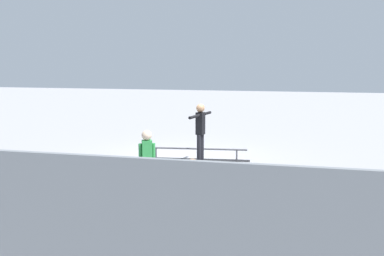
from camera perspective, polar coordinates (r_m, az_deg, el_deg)
The scene contains 8 objects.
ground_plane at distance 12.28m, azimuth -1.09°, elevation -4.43°, with size 60.00×60.00×0.00m, color gray.
grind_rail at distance 12.47m, azimuth 0.53°, elevation -3.52°, with size 3.09×0.57×0.35m.
skate_ledge at distance 9.63m, azimuth 15.75°, elevation -7.45°, with size 2.28×0.52×0.34m, color #595960.
skater_main at distance 11.68m, azimuth 1.11°, elevation -0.23°, with size 0.35×1.34×1.68m.
skateboard_main at distance 11.76m, azimuth 1.60°, elevation -4.66°, with size 0.43×0.82×0.09m.
bystander_green_shirt at distance 8.62m, azimuth -5.93°, elevation -4.50°, with size 0.33×0.24×1.48m.
bystander_grey_shirt at distance 6.05m, azimuth 0.03°, elevation -10.09°, with size 0.33×0.24×1.50m.
loose_skateboard_natural at distance 10.01m, azimuth -14.22°, elevation -7.34°, with size 0.36×0.82×0.09m.
Camera 1 is at (-2.96, 11.59, 2.80)m, focal length 40.50 mm.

